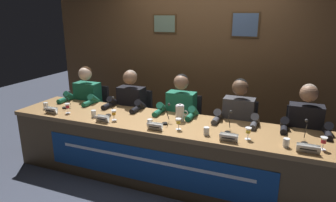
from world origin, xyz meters
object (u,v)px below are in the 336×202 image
object	(u,v)px
water_cup_center	(150,123)
water_cup_right	(206,132)
microphone_far_left	(66,102)
chair_far_right	(301,147)
microphone_center	(166,117)
microphone_far_right	(305,136)
chair_left	(136,122)
nameplate_center	(155,126)
juice_glass_far_left	(67,106)
juice_glass_left	(114,113)
water_cup_far_left	(46,106)
panelist_far_right	(304,131)
nameplate_far_right	(308,149)
panelist_center	(179,114)
nameplate_left	(102,119)
water_cup_far_right	(286,143)
juice_glass_right	(248,131)
chair_far_left	(94,116)
juice_glass_far_right	(324,141)
panelist_far_left	(85,102)
juice_glass_center	(178,122)
panelist_left	(129,108)
chair_right	(238,137)
conference_table	(164,143)
nameplate_right	(229,138)
water_cup_left	(94,114)
microphone_left	(110,109)
chair_center	(184,129)
water_pitcher_central	(180,113)
microphone_right	(229,125)

from	to	relation	value
water_cup_center	water_cup_right	size ratio (longest dim) A/B	1.00
microphone_far_left	chair_far_right	size ratio (longest dim) A/B	0.24
microphone_center	microphone_far_right	size ratio (longest dim) A/B	1.00
chair_left	nameplate_center	size ratio (longest dim) A/B	5.19
juice_glass_far_left	juice_glass_left	world-z (taller)	same
water_cup_far_left	panelist_far_right	size ratio (longest dim) A/B	0.07
panelist_far_right	nameplate_far_right	xyz separation A→B (m)	(0.01, -0.65, 0.07)
juice_glass_far_left	panelist_center	xyz separation A→B (m)	(1.29, 0.56, -0.12)
nameplate_left	water_cup_far_right	world-z (taller)	water_cup_far_right
chair_left	chair_far_right	size ratio (longest dim) A/B	1.00
juice_glass_right	panelist_far_right	bearing A→B (deg)	45.33
chair_far_left	juice_glass_far_right	size ratio (longest dim) A/B	7.13
microphone_far_left	nameplate_far_right	distance (m)	2.93
chair_far_right	panelist_far_right	xyz separation A→B (m)	(0.00, -0.20, 0.28)
juice_glass_left	water_cup_far_right	world-z (taller)	juice_glass_left
panelist_far_left	nameplate_left	bearing A→B (deg)	-41.30
juice_glass_center	water_cup_right	world-z (taller)	juice_glass_center
juice_glass_far_left	panelist_left	world-z (taller)	panelist_left
chair_far_left	nameplate_center	bearing A→B (deg)	-31.22
juice_glass_center	chair_right	xyz separation A→B (m)	(0.54, 0.75, -0.39)
panelist_far_left	nameplate_far_right	world-z (taller)	panelist_far_left
panelist_center	nameplate_far_right	bearing A→B (deg)	-23.90
conference_table	chair_far_left	bearing A→B (deg)	154.68
panelist_center	chair_right	distance (m)	0.81
chair_right	chair_far_right	xyz separation A→B (m)	(0.73, 0.00, 0.00)
chair_left	juice_glass_center	xyz separation A→B (m)	(0.92, -0.75, 0.39)
microphone_far_left	juice_glass_left	bearing A→B (deg)	-11.84
nameplate_right	chair_far_right	xyz separation A→B (m)	(0.70, 0.87, -0.35)
chair_right	chair_far_right	world-z (taller)	same
juice_glass_left	microphone_center	world-z (taller)	microphone_center
juice_glass_far_left	microphone_far_right	xyz separation A→B (m)	(2.73, 0.14, -0.01)
water_cup_left	microphone_left	xyz separation A→B (m)	(0.14, 0.14, 0.04)
chair_far_left	nameplate_right	xyz separation A→B (m)	(2.22, -0.87, 0.35)
panelist_left	panelist_far_right	bearing A→B (deg)	0.00
microphone_left	chair_center	world-z (taller)	microphone_left
water_cup_left	water_pitcher_central	world-z (taller)	water_pitcher_central
chair_far_left	microphone_far_left	world-z (taller)	microphone_far_left
water_cup_right	water_pitcher_central	world-z (taller)	water_pitcher_central
juice_glass_left	panelist_far_right	world-z (taller)	panelist_far_right
chair_center	juice_glass_center	bearing A→B (deg)	-75.59
water_cup_center	water_pitcher_central	bearing A→B (deg)	51.60
microphone_right	nameplate_far_right	bearing A→B (deg)	-16.55
conference_table	microphone_far_right	world-z (taller)	microphone_far_right
water_cup_far_left	microphone_center	xyz separation A→B (m)	(1.67, 0.10, 0.04)
microphone_right	juice_glass_far_right	bearing A→B (deg)	-6.53
nameplate_center	microphone_far_right	bearing A→B (deg)	9.44
nameplate_left	panelist_far_left	bearing A→B (deg)	138.70
chair_far_left	chair_left	distance (m)	0.73
water_cup_left	water_cup_right	size ratio (longest dim) A/B	1.00
chair_right	panelist_far_right	bearing A→B (deg)	-15.21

